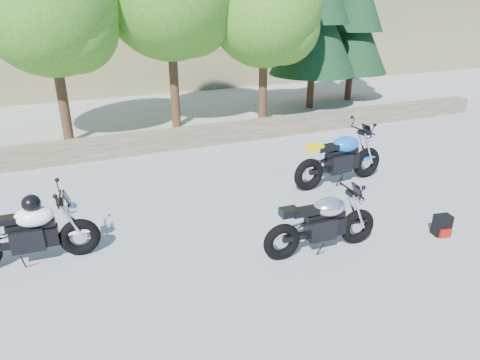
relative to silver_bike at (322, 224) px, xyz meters
name	(u,v)px	position (x,y,z in m)	size (l,w,h in m)	color
ground	(253,244)	(-0.94, 0.61, -0.49)	(90.00, 90.00, 0.00)	gray
stone_wall	(169,140)	(-0.94, 6.11, -0.24)	(22.00, 0.55, 0.50)	#4E4834
tree_decid_left	(52,7)	(-3.33, 7.75, 3.14)	(3.67, 3.67, 5.62)	#382314
tree_decid_right	(268,10)	(2.77, 7.55, 3.01)	(3.54, 3.54, 5.41)	#382314
conifer_near	(316,4)	(5.26, 8.81, 3.19)	(3.17, 3.17, 7.06)	#382314
conifer_far	(355,15)	(7.46, 9.41, 2.78)	(2.82, 2.82, 6.27)	#382314
silver_bike	(322,224)	(0.00, 0.00, 0.00)	(2.01, 0.64, 1.01)	black
white_bike	(27,231)	(-4.30, 1.47, 0.07)	(2.06, 0.65, 1.14)	black
blue_bike	(340,159)	(1.92, 2.22, 0.08)	(2.33, 0.74, 1.17)	black
backpack	(442,225)	(2.21, -0.40, -0.31)	(0.31, 0.28, 0.37)	black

